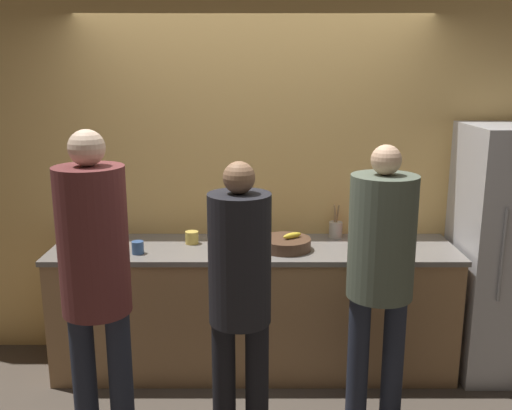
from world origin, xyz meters
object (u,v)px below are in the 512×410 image
object	(u,v)px
fruit_bowl	(288,244)
cup_yellow	(194,237)
person_center	(242,289)
cup_blue	(140,247)
utensil_crock	(338,229)
person_left	(98,270)
person_right	(383,260)
bottle_red	(359,229)

from	to	relation	value
fruit_bowl	cup_yellow	size ratio (longest dim) A/B	3.69
person_center	fruit_bowl	xyz separation A→B (m)	(0.29, 0.89, -0.03)
fruit_bowl	cup_yellow	bearing A→B (deg)	168.28
person_center	fruit_bowl	world-z (taller)	person_center
cup_blue	cup_yellow	bearing A→B (deg)	33.78
utensil_crock	cup_yellow	xyz separation A→B (m)	(-1.04, -0.16, -0.02)
person_left	cup_blue	distance (m)	0.87
fruit_bowl	cup_yellow	distance (m)	0.68
person_left	person_center	distance (m)	0.76
person_right	utensil_crock	size ratio (longest dim) A/B	7.03
person_right	bottle_red	distance (m)	0.76
person_right	bottle_red	size ratio (longest dim) A/B	6.61
person_right	fruit_bowl	xyz separation A→B (m)	(-0.52, 0.60, -0.09)
person_right	bottle_red	bearing A→B (deg)	90.68
fruit_bowl	cup_yellow	world-z (taller)	fruit_bowl
person_right	fruit_bowl	distance (m)	0.80
person_left	cup_blue	size ratio (longest dim) A/B	21.49
cup_blue	person_right	bearing A→B (deg)	-18.54
fruit_bowl	utensil_crock	distance (m)	0.48
person_left	bottle_red	distance (m)	1.91
person_center	cup_yellow	xyz separation A→B (m)	(-0.37, 1.03, -0.03)
cup_blue	cup_yellow	size ratio (longest dim) A/B	0.92
person_left	person_center	xyz separation A→B (m)	(0.75, 0.05, -0.12)
bottle_red	cup_yellow	size ratio (longest dim) A/B	2.80
person_center	bottle_red	size ratio (longest dim) A/B	6.43
person_center	person_right	size ratio (longest dim) A/B	0.97
utensil_crock	bottle_red	size ratio (longest dim) A/B	0.94
utensil_crock	cup_yellow	world-z (taller)	utensil_crock
fruit_bowl	cup_blue	size ratio (longest dim) A/B	4.00
cup_yellow	person_left	bearing A→B (deg)	-109.30
person_left	person_right	xyz separation A→B (m)	(1.56, 0.35, -0.06)
utensil_crock	cup_blue	bearing A→B (deg)	-164.54
person_left	cup_yellow	distance (m)	1.16
fruit_bowl	bottle_red	distance (m)	0.54
bottle_red	person_center	bearing A→B (deg)	-127.31
person_center	cup_yellow	world-z (taller)	person_center
cup_blue	bottle_red	bearing A→B (deg)	9.39
fruit_bowl	utensil_crock	bearing A→B (deg)	37.63
person_right	bottle_red	xyz separation A→B (m)	(-0.01, 0.76, -0.03)
person_left	cup_blue	bearing A→B (deg)	87.26
person_center	person_right	distance (m)	0.86
person_right	person_left	bearing A→B (deg)	-167.44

